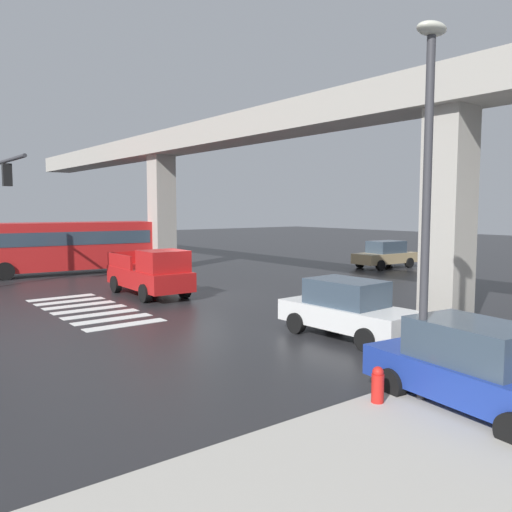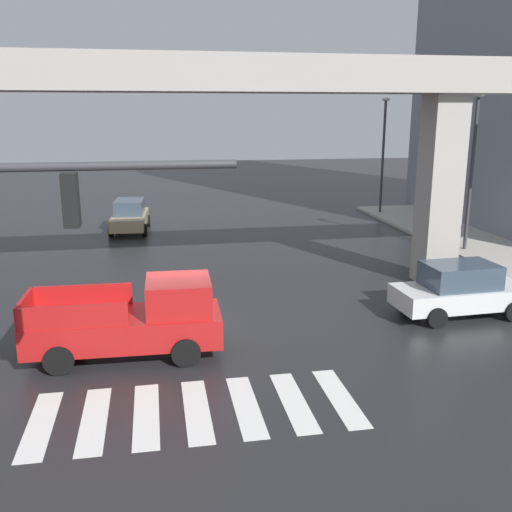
# 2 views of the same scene
# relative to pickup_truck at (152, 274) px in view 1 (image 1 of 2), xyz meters

# --- Properties ---
(ground_plane) EXTENTS (120.00, 120.00, 0.00)m
(ground_plane) POSITION_rel_pickup_truck_xyz_m (1.34, 1.60, -0.99)
(ground_plane) COLOR #232326
(crosswalk_stripes) EXTENTS (7.15, 2.80, 0.01)m
(crosswalk_stripes) POSITION_rel_pickup_truck_xyz_m (1.34, -3.28, -0.98)
(crosswalk_stripes) COLOR silver
(crosswalk_stripes) RESTS_ON ground
(elevated_overpass) EXTENTS (59.45, 2.12, 8.23)m
(elevated_overpass) POSITION_rel_pickup_truck_xyz_m (1.34, 4.97, 6.08)
(elevated_overpass) COLOR #ADA89E
(elevated_overpass) RESTS_ON ground
(pickup_truck) EXTENTS (5.15, 2.19, 2.08)m
(pickup_truck) POSITION_rel_pickup_truck_xyz_m (0.00, 0.00, 0.00)
(pickup_truck) COLOR red
(pickup_truck) RESTS_ON ground
(city_bus) EXTENTS (3.69, 11.01, 2.99)m
(city_bus) POSITION_rel_pickup_truck_xyz_m (-10.32, -0.78, 0.73)
(city_bus) COLOR red
(city_bus) RESTS_ON ground
(sedan_tan) EXTENTS (2.18, 4.41, 1.72)m
(sedan_tan) POSITION_rel_pickup_truck_xyz_m (-0.72, 16.81, -0.14)
(sedan_tan) COLOR tan
(sedan_tan) RESTS_ON ground
(sedan_blue) EXTENTS (4.47, 2.33, 1.72)m
(sedan_blue) POSITION_rel_pickup_truck_xyz_m (15.66, -1.14, -0.14)
(sedan_blue) COLOR #1E3899
(sedan_blue) RESTS_ON ground
(sedan_white) EXTENTS (4.37, 2.10, 1.72)m
(sedan_white) POSITION_rel_pickup_truck_xyz_m (10.20, 1.32, -0.14)
(sedan_white) COLOR silver
(sedan_white) RESTS_ON ground
(street_lamp_near_corner) EXTENTS (0.44, 0.70, 7.24)m
(street_lamp_near_corner) POSITION_rel_pickup_truck_xyz_m (14.86, -1.69, 3.57)
(street_lamp_near_corner) COLOR #38383D
(street_lamp_near_corner) RESTS_ON ground
(fire_hydrant) EXTENTS (0.24, 0.24, 0.85)m
(fire_hydrant) POSITION_rel_pickup_truck_xyz_m (14.46, -2.50, -0.56)
(fire_hydrant) COLOR red
(fire_hydrant) RESTS_ON ground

